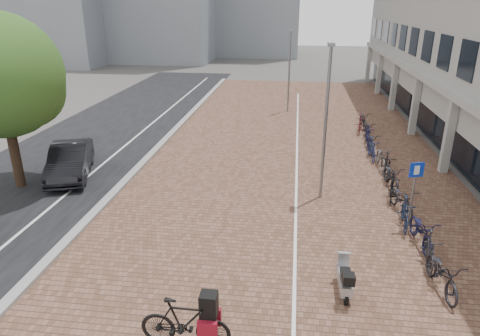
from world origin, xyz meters
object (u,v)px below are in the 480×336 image
hero_bike (185,322)px  scooter_front (345,277)px  car_dark (70,160)px  parking_sign (414,185)px

hero_bike → scooter_front: bearing=-56.9°
car_dark → hero_bike: hero_bike is taller
car_dark → scooter_front: car_dark is taller
car_dark → parking_sign: bearing=-31.5°
car_dark → scooter_front: 13.20m
hero_bike → parking_sign: 8.88m
hero_bike → scooter_front: 4.41m
parking_sign → hero_bike: bearing=-152.5°
car_dark → parking_sign: 14.13m
car_dark → scooter_front: bearing=-50.6°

